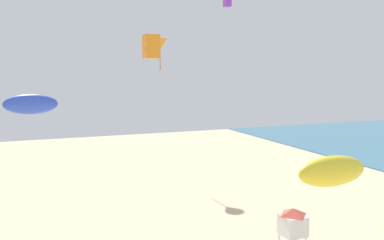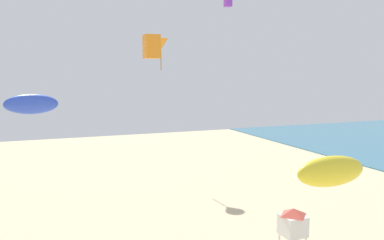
{
  "view_description": "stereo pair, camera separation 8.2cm",
  "coord_description": "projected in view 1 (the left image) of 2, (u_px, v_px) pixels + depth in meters",
  "views": [
    {
      "loc": [
        -3.85,
        1.88,
        8.92
      ],
      "look_at": [
        2.98,
        19.01,
        6.83
      ],
      "focal_mm": 36.33,
      "sensor_mm": 36.0,
      "label": 1
    },
    {
      "loc": [
        -3.78,
        1.85,
        8.92
      ],
      "look_at": [
        2.98,
        19.01,
        6.83
      ],
      "focal_mm": 36.33,
      "sensor_mm": 36.0,
      "label": 2
    }
  ],
  "objects": [
    {
      "name": "kite_yellow_parafoil",
      "position": [
        332.0,
        171.0,
        10.66
      ],
      "size": [
        2.2,
        0.61,
        0.85
      ],
      "color": "yellow"
    },
    {
      "name": "kite_orange_box",
      "position": [
        151.0,
        47.0,
        23.28
      ],
      "size": [
        0.9,
        0.9,
        1.41
      ],
      "color": "orange"
    },
    {
      "name": "kite_orange_delta",
      "position": [
        160.0,
        44.0,
        35.8
      ],
      "size": [
        1.29,
        1.29,
        2.92
      ],
      "color": "orange"
    },
    {
      "name": "kite_blue_parafoil",
      "position": [
        31.0,
        104.0,
        21.59
      ],
      "size": [
        2.87,
        0.8,
        1.12
      ],
      "color": "blue"
    },
    {
      "name": "lifeguard_stand",
      "position": [
        293.0,
        222.0,
        18.89
      ],
      "size": [
        1.1,
        1.1,
        2.55
      ],
      "rotation": [
        0.0,
        0.0,
        -0.35
      ],
      "color": "white",
      "rests_on": "ground"
    },
    {
      "name": "kite_purple_box",
      "position": [
        227.0,
        1.0,
        29.88
      ],
      "size": [
        0.5,
        0.5,
        0.79
      ],
      "color": "purple"
    }
  ]
}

